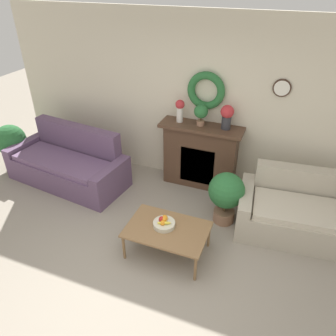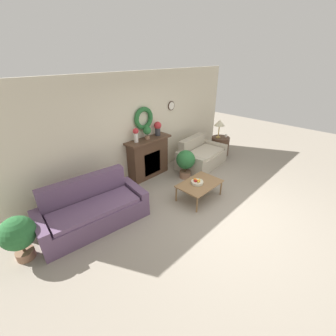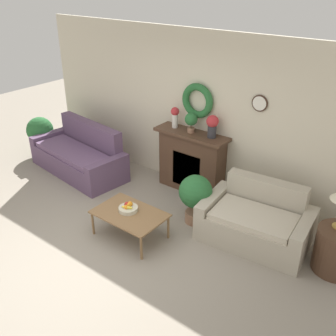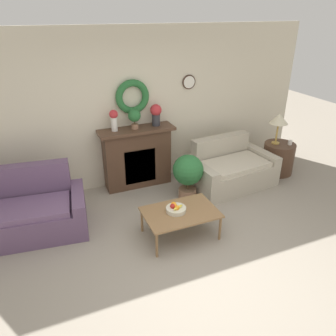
# 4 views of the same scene
# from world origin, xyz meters

# --- Properties ---
(ground_plane) EXTENTS (16.00, 16.00, 0.00)m
(ground_plane) POSITION_xyz_m (0.00, 0.00, 0.00)
(ground_plane) COLOR gray
(wall_back) EXTENTS (6.80, 0.18, 2.70)m
(wall_back) POSITION_xyz_m (0.00, 2.59, 1.36)
(wall_back) COLOR beige
(wall_back) RESTS_ON ground_plane
(fireplace) EXTENTS (1.30, 0.41, 1.08)m
(fireplace) POSITION_xyz_m (0.05, 2.39, 0.55)
(fireplace) COLOR #4C3323
(fireplace) RESTS_ON ground_plane
(couch_left) EXTENTS (2.11, 1.11, 0.92)m
(couch_left) POSITION_xyz_m (-2.04, 1.68, 0.31)
(couch_left) COLOR #604766
(couch_left) RESTS_ON ground_plane
(loveseat_right) EXTENTS (1.59, 1.06, 0.82)m
(loveseat_right) POSITION_xyz_m (1.59, 1.77, 0.29)
(loveseat_right) COLOR #B2A893
(loveseat_right) RESTS_ON ground_plane
(coffee_table) EXTENTS (1.01, 0.67, 0.40)m
(coffee_table) POSITION_xyz_m (0.12, 0.72, 0.36)
(coffee_table) COLOR olive
(coffee_table) RESTS_ON ground_plane
(fruit_bowl) EXTENTS (0.28, 0.28, 0.12)m
(fruit_bowl) POSITION_xyz_m (0.07, 0.76, 0.44)
(fruit_bowl) COLOR beige
(fruit_bowl) RESTS_ON coffee_table
(side_table_by_loveseat) EXTENTS (0.59, 0.59, 0.60)m
(side_table_by_loveseat) POSITION_xyz_m (2.71, 1.81, 0.30)
(side_table_by_loveseat) COLOR #4C3323
(side_table_by_loveseat) RESTS_ON ground_plane
(table_lamp) EXTENTS (0.34, 0.34, 0.58)m
(table_lamp) POSITION_xyz_m (2.64, 1.87, 1.07)
(table_lamp) COLOR #B28E42
(table_lamp) RESTS_ON side_table_by_loveseat
(mug) EXTENTS (0.08, 0.08, 0.09)m
(mug) POSITION_xyz_m (2.84, 1.71, 0.64)
(mug) COLOR silver
(mug) RESTS_ON side_table_by_loveseat
(vase_on_mantel_left) EXTENTS (0.14, 0.14, 0.35)m
(vase_on_mantel_left) POSITION_xyz_m (-0.32, 2.39, 1.29)
(vase_on_mantel_left) COLOR silver
(vase_on_mantel_left) RESTS_ON fireplace
(vase_on_mantel_right) EXTENTS (0.20, 0.20, 0.37)m
(vase_on_mantel_right) POSITION_xyz_m (0.41, 2.39, 1.30)
(vase_on_mantel_right) COLOR #2D2D33
(vase_on_mantel_right) RESTS_ON fireplace
(potted_plant_on_mantel) EXTENTS (0.21, 0.21, 0.34)m
(potted_plant_on_mantel) POSITION_xyz_m (0.02, 2.37, 1.29)
(potted_plant_on_mantel) COLOR #8E664C
(potted_plant_on_mantel) RESTS_ON fireplace
(potted_plant_floor_by_loveseat) EXTENTS (0.51, 0.51, 0.79)m
(potted_plant_floor_by_loveseat) POSITION_xyz_m (0.66, 1.60, 0.49)
(potted_plant_floor_by_loveseat) COLOR #8E664C
(potted_plant_floor_by_loveseat) RESTS_ON ground_plane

